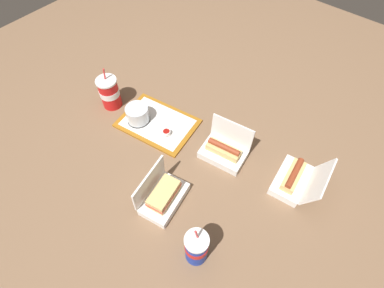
{
  "coord_description": "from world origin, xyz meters",
  "views": [
    {
      "loc": [
        -0.52,
        0.63,
        1.16
      ],
      "look_at": [
        -0.01,
        0.01,
        0.05
      ],
      "focal_mm": 28.0,
      "sensor_mm": 36.0,
      "label": 1
    }
  ],
  "objects": [
    {
      "name": "ground_plane",
      "position": [
        0.0,
        0.0,
        0.0
      ],
      "size": [
        3.2,
        3.2,
        0.0
      ],
      "primitive_type": "plane",
      "color": "brown"
    },
    {
      "name": "food_tray",
      "position": [
        0.22,
        -0.01,
        0.01
      ],
      "size": [
        0.4,
        0.31,
        0.01
      ],
      "color": "#A56619",
      "rests_on": "ground_plane"
    },
    {
      "name": "cake_container",
      "position": [
        0.31,
        0.04,
        0.05
      ],
      "size": [
        0.11,
        0.11,
        0.08
      ],
      "color": "black",
      "rests_on": "food_tray"
    },
    {
      "name": "ketchup_cup",
      "position": [
        0.14,
        0.02,
        0.03
      ],
      "size": [
        0.04,
        0.04,
        0.02
      ],
      "color": "white",
      "rests_on": "food_tray"
    },
    {
      "name": "napkin_stack",
      "position": [
        0.2,
        -0.04,
        0.02
      ],
      "size": [
        0.1,
        0.1,
        0.0
      ],
      "primitive_type": "cube",
      "rotation": [
        0.0,
        0.0,
        0.02
      ],
      "color": "white",
      "rests_on": "food_tray"
    },
    {
      "name": "plastic_fork",
      "position": [
        0.14,
        0.05,
        0.02
      ],
      "size": [
        0.11,
        0.02,
        0.0
      ],
      "primitive_type": "cube",
      "rotation": [
        0.0,
        0.0,
        -0.11
      ],
      "color": "white",
      "rests_on": "food_tray"
    },
    {
      "name": "clamshell_hotdog_left",
      "position": [
        -0.46,
        -0.13,
        0.04
      ],
      "size": [
        0.21,
        0.23,
        0.16
      ],
      "color": "white",
      "rests_on": "ground_plane"
    },
    {
      "name": "clamshell_sandwich_back",
      "position": [
        -0.08,
        0.28,
        0.04
      ],
      "size": [
        0.17,
        0.23,
        0.17
      ],
      "color": "white",
      "rests_on": "ground_plane"
    },
    {
      "name": "clamshell_hotdog_corner",
      "position": [
        -0.14,
        -0.06,
        0.04
      ],
      "size": [
        0.22,
        0.17,
        0.17
      ],
      "color": "white",
      "rests_on": "ground_plane"
    },
    {
      "name": "soda_cup_front",
      "position": [
        0.5,
        0.05,
        0.09
      ],
      "size": [
        0.1,
        0.1,
        0.23
      ],
      "color": "red",
      "rests_on": "ground_plane"
    },
    {
      "name": "soda_cup_center",
      "position": [
        -0.33,
        0.37,
        0.09
      ],
      "size": [
        0.09,
        0.09,
        0.23
      ],
      "color": "#1938B7",
      "rests_on": "ground_plane"
    }
  ]
}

